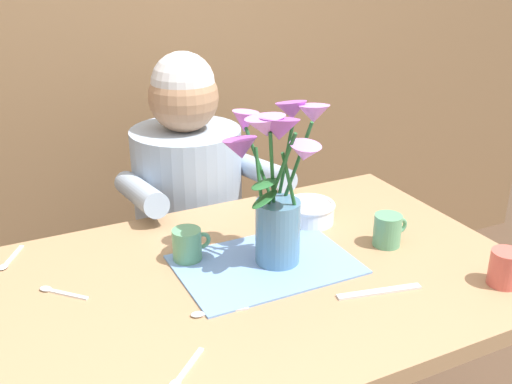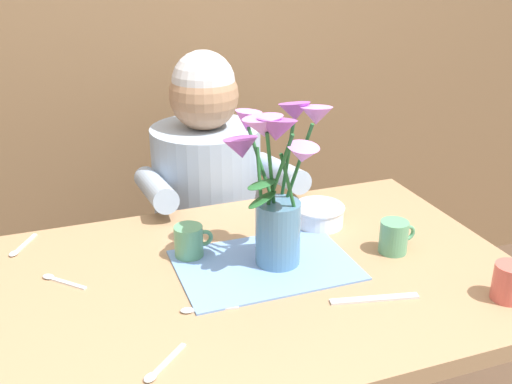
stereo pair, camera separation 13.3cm
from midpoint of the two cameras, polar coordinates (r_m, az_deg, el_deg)
dining_table at (r=1.42m, az=2.68°, el=-11.28°), size 1.20×0.80×0.74m
seated_person at (r=1.98m, az=-2.57°, el=-3.35°), size 0.45×0.47×1.14m
striped_placemat at (r=1.40m, az=3.59°, el=-6.95°), size 0.40×0.28×0.00m
flower_vase at (r=1.32m, az=4.83°, el=0.73°), size 0.26×0.23×0.37m
ceramic_bowl at (r=1.59m, az=8.33°, el=-2.13°), size 0.14×0.14×0.06m
dinner_knife at (r=1.32m, az=14.03°, el=-9.83°), size 0.19×0.06×0.00m
coffee_cup at (r=1.42m, az=-3.64°, el=-4.77°), size 0.09×0.07×0.08m
ceramic_mug at (r=1.39m, az=25.45°, el=-7.76°), size 0.09×0.07×0.08m
tea_cup at (r=1.49m, az=15.44°, el=-4.15°), size 0.09×0.07×0.08m
spoon_0 at (r=1.10m, az=-5.61°, el=-16.41°), size 0.10×0.09×0.01m
spoon_1 at (r=1.39m, az=-15.67°, el=-8.05°), size 0.09×0.10×0.01m
spoon_2 at (r=1.55m, az=-19.20°, el=-5.14°), size 0.07×0.11×0.01m
spoon_3 at (r=1.24m, az=-2.22°, el=-11.13°), size 0.12×0.04×0.01m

